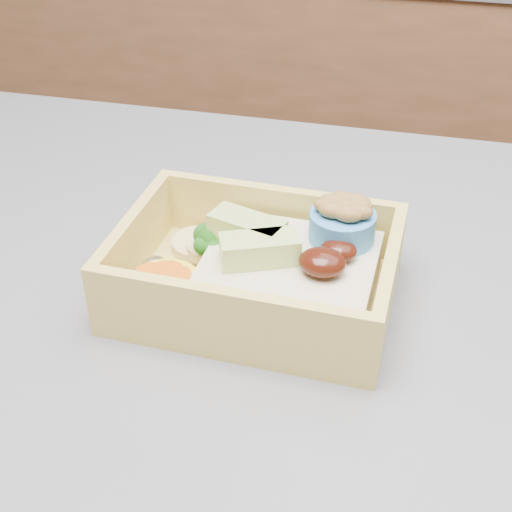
# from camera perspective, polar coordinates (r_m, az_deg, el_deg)

# --- Properties ---
(bento_box) EXTENTS (0.19, 0.14, 0.07)m
(bento_box) POSITION_cam_1_polar(r_m,az_deg,el_deg) (0.48, 0.76, -1.11)
(bento_box) COLOR #D4BB57
(bento_box) RESTS_ON island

